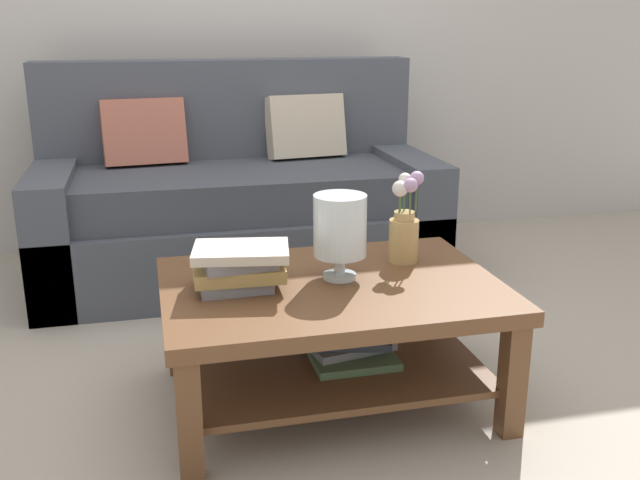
% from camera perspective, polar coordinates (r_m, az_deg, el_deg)
% --- Properties ---
extents(ground_plane, '(10.00, 10.00, 0.00)m').
position_cam_1_polar(ground_plane, '(2.88, -1.92, -8.78)').
color(ground_plane, '#ADA393').
extents(back_wall, '(6.40, 0.12, 2.70)m').
position_cam_1_polar(back_wall, '(4.23, -6.97, 18.19)').
color(back_wall, '#BCB7B2').
rests_on(back_wall, ground).
extents(couch, '(1.93, 0.90, 1.06)m').
position_cam_1_polar(couch, '(3.67, -6.55, 2.86)').
color(couch, '#474C56').
rests_on(couch, ground).
extents(coffee_table, '(1.10, 0.79, 0.43)m').
position_cam_1_polar(coffee_table, '(2.41, 0.95, -6.02)').
color(coffee_table, brown).
rests_on(coffee_table, ground).
extents(book_stack_main, '(0.33, 0.25, 0.14)m').
position_cam_1_polar(book_stack_main, '(2.30, -6.50, -2.07)').
color(book_stack_main, slate).
rests_on(book_stack_main, coffee_table).
extents(glass_hurricane_vase, '(0.18, 0.18, 0.28)m').
position_cam_1_polar(glass_hurricane_vase, '(2.35, 1.57, 0.96)').
color(glass_hurricane_vase, silver).
rests_on(glass_hurricane_vase, coffee_table).
extents(flower_pitcher, '(0.11, 0.11, 0.33)m').
position_cam_1_polar(flower_pitcher, '(2.54, 6.68, 1.17)').
color(flower_pitcher, tan).
rests_on(flower_pitcher, coffee_table).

